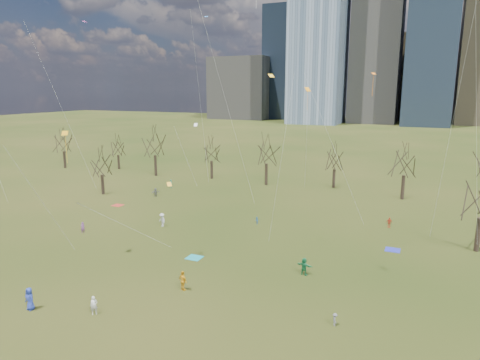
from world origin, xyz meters
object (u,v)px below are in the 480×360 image
at_px(person_1, 94,305).
at_px(blanket_crimson, 118,205).
at_px(person_0, 30,299).
at_px(person_4, 183,281).
at_px(blanket_teal, 194,258).
at_px(blanket_navy, 393,250).

bearing_deg(person_1, blanket_crimson, 79.85).
bearing_deg(person_0, blanket_crimson, 125.95).
bearing_deg(person_0, person_4, 48.43).
xyz_separation_m(blanket_teal, blanket_crimson, (-21.29, 13.49, 0.00)).
bearing_deg(blanket_crimson, person_0, -62.89).
distance_m(blanket_crimson, person_0, 31.92).
bearing_deg(blanket_teal, blanket_crimson, 147.63).
distance_m(blanket_navy, blanket_crimson, 40.54).
relative_size(blanket_navy, person_1, 1.04).
bearing_deg(blanket_crimson, blanket_navy, -3.64).
relative_size(blanket_crimson, person_4, 0.87).
xyz_separation_m(blanket_teal, blanket_navy, (19.17, 10.92, 0.00)).
height_order(blanket_crimson, person_4, person_4).
relative_size(blanket_navy, person_4, 0.87).
relative_size(blanket_crimson, person_1, 1.04).
height_order(blanket_navy, person_0, person_0).
height_order(blanket_teal, blanket_navy, same).
height_order(blanket_navy, person_1, person_1).
bearing_deg(blanket_navy, person_1, -130.35).
bearing_deg(person_4, person_1, 78.48).
bearing_deg(person_4, person_0, 62.13).
distance_m(person_0, person_4, 12.47).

